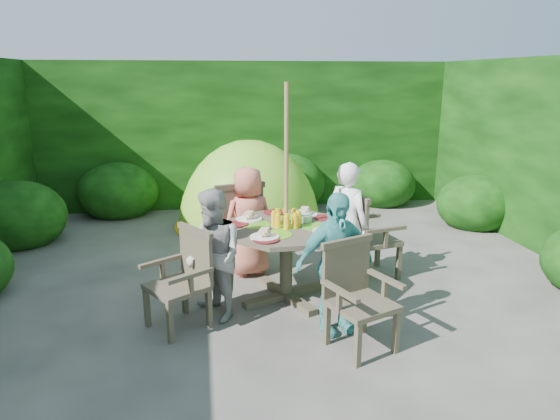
{
  "coord_description": "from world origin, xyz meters",
  "views": [
    {
      "loc": [
        -0.79,
        -5.08,
        2.25
      ],
      "look_at": [
        0.02,
        0.07,
        0.85
      ],
      "focal_mm": 32.0,
      "sensor_mm": 36.0,
      "label": 1
    }
  ],
  "objects": [
    {
      "name": "patio_table",
      "position": [
        0.02,
        -0.33,
        0.67
      ],
      "size": [
        1.79,
        1.79,
        0.95
      ],
      "rotation": [
        0.0,
        0.0,
        0.4
      ],
      "color": "#3C3627",
      "rests_on": "ground"
    },
    {
      "name": "child_back",
      "position": [
        -0.29,
        0.4,
        0.64
      ],
      "size": [
        0.72,
        0.58,
        1.27
      ],
      "primitive_type": "imported",
      "rotation": [
        0.0,
        0.0,
        3.46
      ],
      "color": "#D56C58",
      "rests_on": "ground"
    },
    {
      "name": "garden_chair_left",
      "position": [
        -1.0,
        -0.75,
        0.47
      ],
      "size": [
        0.68,
        0.7,
        0.88
      ],
      "rotation": [
        0.0,
        0.0,
        -0.98
      ],
      "color": "#3C3627",
      "rests_on": "ground"
    },
    {
      "name": "dome_tent",
      "position": [
        -0.09,
        2.39,
        0.0
      ],
      "size": [
        2.74,
        2.74,
        2.65
      ],
      "rotation": [
        0.0,
        0.0,
        0.31
      ],
      "color": "#6BD228",
      "rests_on": "ground"
    },
    {
      "name": "child_left",
      "position": [
        -0.72,
        -0.65,
        0.63
      ],
      "size": [
        0.69,
        0.76,
        1.26
      ],
      "primitive_type": "imported",
      "rotation": [
        0.0,
        0.0,
        -1.12
      ],
      "color": "#9D9D98",
      "rests_on": "ground"
    },
    {
      "name": "garden_chair_front",
      "position": [
        0.45,
        -1.35,
        0.47
      ],
      "size": [
        0.67,
        0.63,
        0.89
      ],
      "rotation": [
        0.0,
        0.0,
        0.39
      ],
      "color": "#3C3627",
      "rests_on": "ground"
    },
    {
      "name": "child_right",
      "position": [
        0.76,
        -0.02,
        0.69
      ],
      "size": [
        0.57,
        0.6,
        1.37
      ],
      "primitive_type": "imported",
      "rotation": [
        0.0,
        0.0,
        2.24
      ],
      "color": "white",
      "rests_on": "ground"
    },
    {
      "name": "parasol_pole",
      "position": [
        0.02,
        -0.33,
        1.1
      ],
      "size": [
        0.06,
        0.06,
        2.2
      ],
      "primitive_type": "cylinder",
      "rotation": [
        0.0,
        0.0,
        0.4
      ],
      "color": "olive",
      "rests_on": "ground"
    },
    {
      "name": "garden_chair_right",
      "position": [
        1.02,
        0.11,
        0.51
      ],
      "size": [
        0.62,
        0.67,
        0.96
      ],
      "rotation": [
        0.0,
        0.0,
        1.79
      ],
      "color": "#3C3627",
      "rests_on": "ground"
    },
    {
      "name": "ground",
      "position": [
        0.0,
        0.0,
        0.0
      ],
      "size": [
        60.0,
        60.0,
        0.0
      ],
      "primitive_type": "plane",
      "color": "#43413C",
      "rests_on": "ground"
    },
    {
      "name": "hedge_enclosure",
      "position": [
        0.0,
        1.33,
        1.25
      ],
      "size": [
        9.0,
        9.0,
        2.5
      ],
      "color": "black",
      "rests_on": "ground"
    },
    {
      "name": "garden_chair_back",
      "position": [
        -0.42,
        0.67,
        0.55
      ],
      "size": [
        0.73,
        0.68,
        1.02
      ],
      "rotation": [
        0.0,
        0.0,
        3.4
      ],
      "color": "#3C3627",
      "rests_on": "ground"
    },
    {
      "name": "child_front",
      "position": [
        0.33,
        -1.07,
        0.65
      ],
      "size": [
        0.81,
        0.5,
        1.29
      ],
      "primitive_type": "imported",
      "rotation": [
        0.0,
        0.0,
        0.25
      ],
      "color": "#4AADA8",
      "rests_on": "ground"
    }
  ]
}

